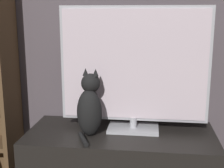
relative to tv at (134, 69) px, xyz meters
The scene contains 3 objects.
wall_back 0.47m from the tv, 106.77° to the left, with size 4.80×0.05×2.60m.
tv is the anchor object (origin of this frame).
cat 0.36m from the tv, 154.96° to the right, with size 0.18×0.28×0.41m.
Camera 1 is at (0.17, -0.91, 1.23)m, focal length 50.00 mm.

